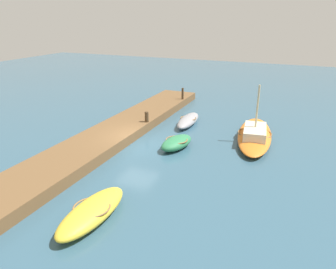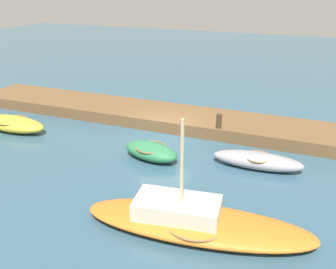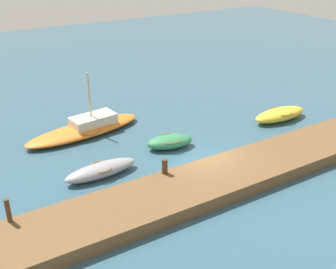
# 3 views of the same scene
# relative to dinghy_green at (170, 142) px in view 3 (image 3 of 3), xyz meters

# --- Properties ---
(ground_plane) EXTENTS (84.00, 84.00, 0.00)m
(ground_plane) POSITION_rel_dinghy_green_xyz_m (0.48, -2.65, -0.39)
(ground_plane) COLOR #33566B
(dock_platform) EXTENTS (26.03, 3.28, 0.65)m
(dock_platform) POSITION_rel_dinghy_green_xyz_m (0.48, -4.66, -0.06)
(dock_platform) COLOR brown
(dock_platform) RESTS_ON ground_plane
(dinghy_green) EXTENTS (2.95, 1.89, 0.76)m
(dinghy_green) POSITION_rel_dinghy_green_xyz_m (0.00, 0.00, 0.00)
(dinghy_green) COLOR #2D7A4C
(dinghy_green) RESTS_ON ground_plane
(sailboat_orange) EXTENTS (7.77, 3.12, 3.86)m
(sailboat_orange) POSITION_rel_dinghy_green_xyz_m (-3.44, 4.30, 0.01)
(sailboat_orange) COLOR orange
(sailboat_orange) RESTS_ON ground_plane
(rowboat_yellow) EXTENTS (4.09, 1.57, 0.78)m
(rowboat_yellow) POSITION_rel_dinghy_green_xyz_m (8.39, -0.36, 0.01)
(rowboat_yellow) COLOR gold
(rowboat_yellow) RESTS_ON ground_plane
(rowboat_grey) EXTENTS (3.91, 1.31, 0.70)m
(rowboat_grey) POSITION_rel_dinghy_green_xyz_m (-4.65, -0.91, -0.03)
(rowboat_grey) COLOR #939399
(rowboat_grey) RESTS_ON ground_plane
(mooring_post_west) EXTENTS (0.20, 0.20, 1.05)m
(mooring_post_west) POSITION_rel_dinghy_green_xyz_m (-9.59, -3.27, 0.78)
(mooring_post_west) COLOR #47331E
(mooring_post_west) RESTS_ON dock_platform
(mooring_post_mid_west) EXTENTS (0.28, 0.28, 0.75)m
(mooring_post_mid_west) POSITION_rel_dinghy_green_xyz_m (-2.29, -3.27, 0.64)
(mooring_post_mid_west) COLOR #47331E
(mooring_post_mid_west) RESTS_ON dock_platform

